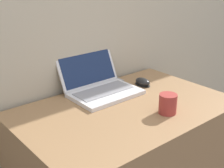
% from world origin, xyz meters
% --- Properties ---
extents(laptop, '(0.34, 0.32, 0.21)m').
position_xyz_m(laptop, '(0.01, 0.54, 0.75)').
color(laptop, silver).
rests_on(laptop, desk).
extents(drink_cup, '(0.08, 0.08, 0.09)m').
position_xyz_m(drink_cup, '(0.10, 0.16, 0.75)').
color(drink_cup, '#9E332D').
rests_on(drink_cup, desk).
extents(computer_mouse, '(0.06, 0.10, 0.04)m').
position_xyz_m(computer_mouse, '(0.26, 0.47, 0.72)').
color(computer_mouse, black).
rests_on(computer_mouse, desk).
extents(usb_stick, '(0.02, 0.06, 0.01)m').
position_xyz_m(usb_stick, '(0.21, 0.61, 0.70)').
color(usb_stick, '#99999E').
rests_on(usb_stick, desk).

